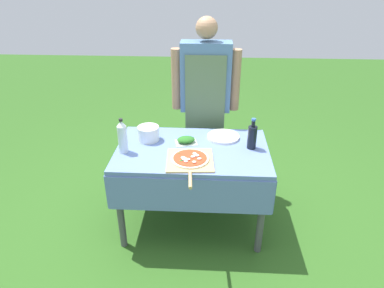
# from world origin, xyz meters

# --- Properties ---
(ground_plane) EXTENTS (12.00, 12.00, 0.00)m
(ground_plane) POSITION_xyz_m (0.00, 0.00, 0.00)
(ground_plane) COLOR #2D5B1E
(prep_table) EXTENTS (1.20, 0.76, 0.73)m
(prep_table) POSITION_xyz_m (0.00, 0.00, 0.62)
(prep_table) COLOR #607AB7
(prep_table) RESTS_ON ground
(person_cook) EXTENTS (0.61, 0.20, 1.62)m
(person_cook) POSITION_xyz_m (0.08, 0.61, 0.96)
(person_cook) COLOR #4C4C51
(person_cook) RESTS_ON ground
(pizza_on_peel) EXTENTS (0.36, 0.53, 0.05)m
(pizza_on_peel) POSITION_xyz_m (-0.01, -0.20, 0.74)
(pizza_on_peel) COLOR tan
(pizza_on_peel) RESTS_ON prep_table
(oil_bottle) EXTENTS (0.07, 0.07, 0.25)m
(oil_bottle) POSITION_xyz_m (0.46, 0.04, 0.82)
(oil_bottle) COLOR black
(oil_bottle) RESTS_ON prep_table
(water_bottle) EXTENTS (0.07, 0.07, 0.27)m
(water_bottle) POSITION_xyz_m (-0.52, -0.08, 0.85)
(water_bottle) COLOR silver
(water_bottle) RESTS_ON prep_table
(herb_container) EXTENTS (0.19, 0.16, 0.05)m
(herb_container) POSITION_xyz_m (-0.06, 0.09, 0.75)
(herb_container) COLOR silver
(herb_container) RESTS_ON prep_table
(mixing_tub) EXTENTS (0.17, 0.17, 0.12)m
(mixing_tub) POSITION_xyz_m (-0.36, 0.13, 0.78)
(mixing_tub) COLOR silver
(mixing_tub) RESTS_ON prep_table
(plate_stack) EXTENTS (0.27, 0.27, 0.02)m
(plate_stack) POSITION_xyz_m (0.25, 0.20, 0.74)
(plate_stack) COLOR white
(plate_stack) RESTS_ON prep_table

